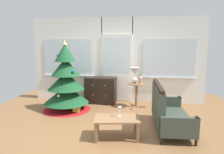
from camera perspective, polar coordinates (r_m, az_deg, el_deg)
name	(u,v)px	position (r m, az deg, el deg)	size (l,w,h in m)	color
ground_plane	(106,126)	(4.85, -1.47, -12.77)	(6.76, 6.76, 0.00)	brown
back_wall_with_door	(117,60)	(6.59, 1.32, 4.50)	(5.20, 0.14, 2.55)	white
christmas_tree	(66,84)	(5.90, -12.01, -1.85)	(1.28, 1.28, 1.87)	#4C331E
dresser_cabinet	(101,90)	(6.50, -2.99, -3.50)	(0.93, 0.49, 0.78)	black
settee_sofa	(167,112)	(4.71, 14.25, -8.89)	(0.77, 1.57, 0.96)	black
side_table	(137,90)	(6.08, 6.48, -3.51)	(0.50, 0.48, 0.68)	#8E6642
table_lamp	(135,73)	(6.04, 6.00, 1.05)	(0.28, 0.28, 0.44)	silver
flower_vase	(140,80)	(5.96, 7.48, -0.71)	(0.11, 0.10, 0.35)	tan
coffee_table	(117,121)	(4.20, 1.24, -11.44)	(0.91, 0.64, 0.39)	#8E6642
wine_glass	(120,109)	(4.20, 2.01, -8.53)	(0.08, 0.08, 0.20)	silver
gift_box	(77,109)	(5.76, -9.28, -8.44)	(0.17, 0.15, 0.17)	#D8C64C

